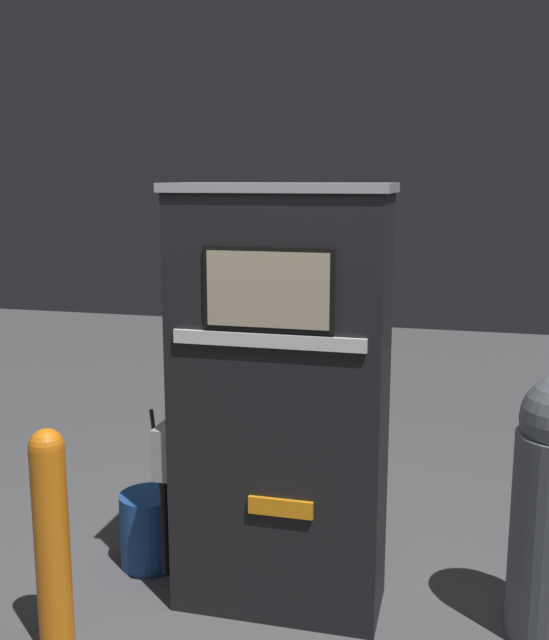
% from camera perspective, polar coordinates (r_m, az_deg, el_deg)
% --- Properties ---
extents(ground_plane, '(14.00, 14.00, 0.00)m').
position_cam_1_polar(ground_plane, '(3.60, -0.45, -22.23)').
color(ground_plane, '#4C4C4F').
extents(gas_pump, '(1.04, 0.46, 1.94)m').
position_cam_1_polar(gas_pump, '(3.37, 0.39, -6.25)').
color(gas_pump, black).
rests_on(gas_pump, ground_plane).
extents(safety_bollard, '(0.14, 0.14, 0.97)m').
position_cam_1_polar(safety_bollard, '(3.33, -16.62, -15.48)').
color(safety_bollard, orange).
rests_on(safety_bollard, ground_plane).
extents(squeegee_bucket, '(0.31, 0.31, 0.85)m').
position_cam_1_polar(squeegee_bucket, '(4.03, -9.41, -15.42)').
color(squeegee_bucket, '#1E478C').
rests_on(squeegee_bucket, ground_plane).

